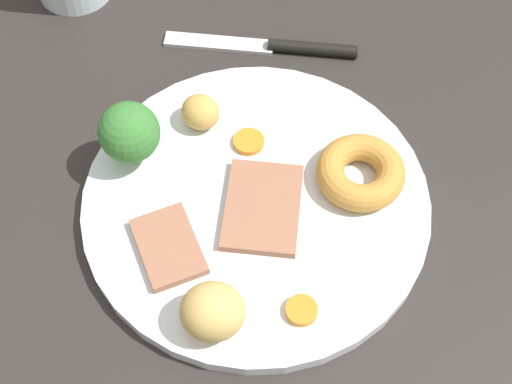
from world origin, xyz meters
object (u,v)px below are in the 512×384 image
Objects in this scene: dinner_plate at (256,203)px; carrot_coin_front at (302,310)px; broccoli_floret at (129,133)px; carrot_coin_back at (249,142)px; meat_slice_under at (169,247)px; yorkshire_pudding at (360,172)px; roast_potato_left at (200,112)px; meat_slice_main at (257,207)px; knife at (278,46)px; roast_potato_right at (213,312)px.

carrot_coin_front reaches higher than dinner_plate.
carrot_coin_front is 0.39× the size of broccoli_floret.
carrot_coin_back is at bearing -78.26° from broccoli_floret.
yorkshire_pudding is (7.13, -14.92, 0.75)cm from meat_slice_under.
roast_potato_left is (7.52, 5.12, 2.14)cm from dinner_plate.
yorkshire_pudding is 18.90cm from broccoli_floret.
carrot_coin_front is at bearing -162.64° from carrot_coin_back.
carrot_coin_back is (-2.06, -4.22, -1.17)cm from roast_potato_left.
meat_slice_main is 0.44× the size of knife.
carrot_coin_front is (1.16, -6.37, -1.84)cm from roast_potato_right.
carrot_coin_back is (10.38, -5.64, -0.13)cm from meat_slice_under.
roast_potato_left is 18.52cm from roast_potato_right.
dinner_plate is at bearing -170.73° from carrot_coin_back.
roast_potato_left reaches higher than carrot_coin_back.
meat_slice_under reaches higher than carrot_coin_back.
meat_slice_main reaches higher than carrot_coin_back.
yorkshire_pudding reaches higher than carrot_coin_front.
knife is (18.68, -1.04, -1.35)cm from meat_slice_main.
carrot_coin_back reaches higher than dinner_plate.
roast_potato_left is (8.55, 5.28, 1.04)cm from meat_slice_main.
meat_slice_main is 11.84cm from broccoli_floret.
meat_slice_main is at bearing -15.44° from roast_potato_right.
carrot_coin_front is at bearing -156.95° from meat_slice_main.
broccoli_floret is (4.53, 10.48, 3.14)cm from meat_slice_main.
meat_slice_under reaches higher than knife.
meat_slice_main is 8.87cm from yorkshire_pudding.
yorkshire_pudding is 9.87cm from carrot_coin_back.
yorkshire_pudding is at bearing -111.46° from roast_potato_left.
dinner_plate is at bearing 9.09° from meat_slice_main.
carrot_coin_back is at bearing 70.71° from yorkshire_pudding.
meat_slice_under is at bearing 173.51° from roast_potato_left.
meat_slice_under is 9.75cm from broccoli_floret.
meat_slice_under is at bearing 115.55° from yorkshire_pudding.
yorkshire_pudding is 17.16cm from knife.
knife is (27.30, 2.63, -1.28)cm from carrot_coin_front.
knife is at bearing -3.18° from meat_slice_main.
carrot_coin_back is at bearing 17.36° from carrot_coin_front.
roast_potato_right reaches higher than meat_slice_under.
carrot_coin_front reaches higher than carrot_coin_back.
meat_slice_main is at bearing -148.29° from roast_potato_left.
broccoli_floret reaches higher than roast_potato_left.
roast_potato_left is at bearing 64.01° from carrot_coin_back.
roast_potato_right is (-13.02, 10.93, 1.01)cm from yorkshire_pudding.
carrot_coin_front is (-8.62, -3.67, -0.07)cm from meat_slice_main.
roast_potato_right is 16.35cm from broccoli_floret.
carrot_coin_front is at bearing 99.23° from knife.
meat_slice_main is at bearing 90.55° from knife.
roast_potato_right is at bearing 166.79° from dinner_plate.
broccoli_floret reaches higher than yorkshire_pudding.
knife is (10.14, -6.32, -2.38)cm from roast_potato_left.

